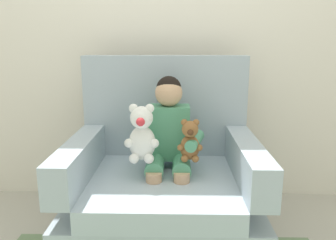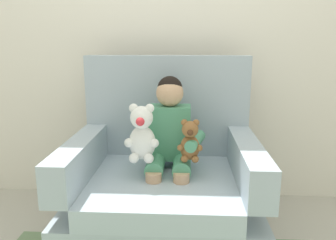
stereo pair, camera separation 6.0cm
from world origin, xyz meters
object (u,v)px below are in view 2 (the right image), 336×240
at_px(seated_child, 169,137).
at_px(plush_white, 142,134).
at_px(armchair, 164,184).
at_px(plush_brown, 190,142).

bearing_deg(seated_child, plush_white, -145.45).
xyz_separation_m(seated_child, plush_white, (-0.15, -0.14, 0.05)).
bearing_deg(armchair, seated_child, 34.95).
height_order(plush_brown, plush_white, plush_white).
relative_size(armchair, seated_child, 1.36).
bearing_deg(plush_white, armchair, 31.20).
relative_size(armchair, plush_white, 3.34).
height_order(seated_child, plush_brown, seated_child).
bearing_deg(plush_brown, seated_child, 138.92).
height_order(armchair, plush_brown, armchair).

